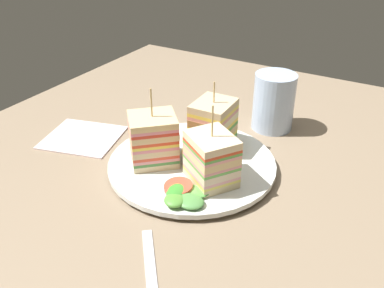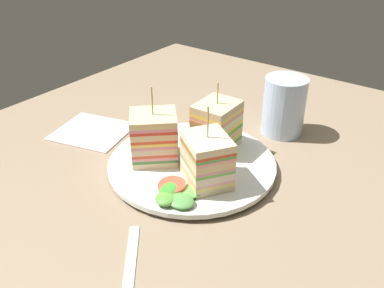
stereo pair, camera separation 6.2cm
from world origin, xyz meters
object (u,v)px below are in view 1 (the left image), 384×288
(chip_pile, at_px, (197,154))
(drinking_glass, at_px, (273,105))
(sandwich_wedge_1, at_px, (211,159))
(napkin, at_px, (83,137))
(sandwich_wedge_2, at_px, (213,125))
(plate, at_px, (192,164))
(sandwich_wedge_0, at_px, (154,139))

(chip_pile, bearing_deg, drinking_glass, 165.74)
(sandwich_wedge_1, bearing_deg, napkin, 30.20)
(chip_pile, bearing_deg, sandwich_wedge_1, 50.95)
(sandwich_wedge_1, height_order, sandwich_wedge_2, sandwich_wedge_1)
(plate, distance_m, sandwich_wedge_0, 0.07)
(plate, xyz_separation_m, chip_pile, (-0.00, 0.01, 0.02))
(plate, height_order, sandwich_wedge_2, sandwich_wedge_2)
(sandwich_wedge_0, distance_m, napkin, 0.17)
(plate, relative_size, chip_pile, 3.16)
(plate, bearing_deg, sandwich_wedge_2, 174.67)
(plate, bearing_deg, napkin, -86.62)
(sandwich_wedge_2, height_order, drinking_glass, sandwich_wedge_2)
(chip_pile, height_order, drinking_glass, drinking_glass)
(sandwich_wedge_1, bearing_deg, sandwich_wedge_2, -29.65)
(chip_pile, relative_size, napkin, 0.65)
(sandwich_wedge_0, relative_size, napkin, 0.96)
(sandwich_wedge_2, bearing_deg, plate, -6.76)
(sandwich_wedge_2, distance_m, napkin, 0.23)
(drinking_glass, bearing_deg, napkin, -52.93)
(napkin, distance_m, drinking_glass, 0.34)
(sandwich_wedge_2, relative_size, drinking_glass, 1.09)
(plate, bearing_deg, chip_pile, 104.36)
(sandwich_wedge_1, bearing_deg, chip_pile, -4.96)
(plate, height_order, napkin, plate)
(chip_pile, distance_m, napkin, 0.22)
(sandwich_wedge_1, height_order, drinking_glass, sandwich_wedge_1)
(chip_pile, bearing_deg, sandwich_wedge_2, -176.87)
(chip_pile, bearing_deg, plate, -75.64)
(plate, distance_m, sandwich_wedge_2, 0.07)
(napkin, bearing_deg, plate, 93.38)
(plate, distance_m, napkin, 0.21)
(sandwich_wedge_0, bearing_deg, chip_pile, -15.67)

